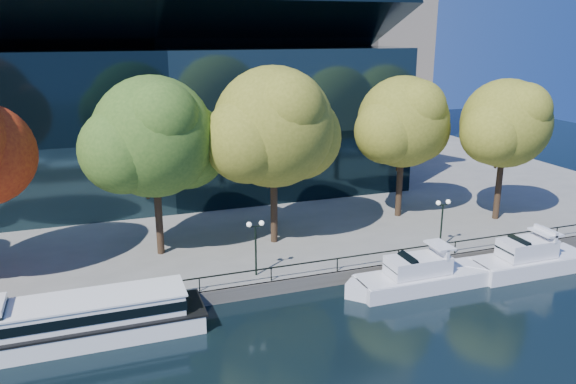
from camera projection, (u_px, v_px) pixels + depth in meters
name	position (u px, v px, depth m)	size (l,w,h in m)	color
ground	(287.00, 315.00, 36.26)	(160.00, 160.00, 0.00)	black
promenade	(190.00, 175.00, 69.10)	(90.00, 67.08, 1.00)	slate
railing	(271.00, 268.00, 38.67)	(88.20, 0.08, 0.99)	black
convention_building	(157.00, 118.00, 61.45)	(50.00, 24.57, 21.43)	black
tour_boat	(67.00, 321.00, 32.84)	(16.56, 3.69, 3.14)	white
cruiser_near	(418.00, 276.00, 39.72)	(10.95, 2.82, 3.17)	silver
cruiser_far	(526.00, 259.00, 42.36)	(10.37, 2.87, 3.39)	silver
tree_2	(156.00, 139.00, 41.24)	(11.24, 9.22, 13.69)	black
tree_3	(276.00, 130.00, 43.59)	(11.81, 9.69, 14.22)	black
tree_4	(405.00, 124.00, 50.25)	(10.25, 8.40, 12.93)	black
tree_5	(507.00, 125.00, 49.43)	(9.79, 8.03, 12.74)	black
lamp_1	(256.00, 236.00, 39.01)	(1.26, 0.36, 4.03)	black
lamp_2	(442.00, 213.00, 43.84)	(1.26, 0.36, 4.03)	black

